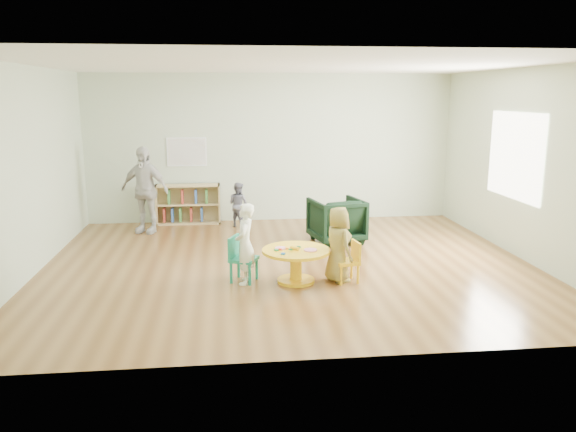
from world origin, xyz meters
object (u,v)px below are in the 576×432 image
object	(u,v)px
kid_chair_right	(350,260)
child_right	(338,245)
toddler	(238,205)
adult_caretaker	(144,190)
kid_chair_left	(241,257)
bookshelf	(188,204)
child_left	(245,244)
activity_table	(296,259)
armchair	(336,220)

from	to	relation	value
kid_chair_right	child_right	size ratio (longest dim) A/B	0.54
toddler	adult_caretaker	xyz separation A→B (m)	(-1.65, -0.27, 0.35)
kid_chair_left	bookshelf	world-z (taller)	bookshelf
child_left	child_right	distance (m)	1.21
activity_table	adult_caretaker	size ratio (longest dim) A/B	0.58
bookshelf	armchair	bearing A→B (deg)	-33.59
toddler	kid_chair_left	bearing A→B (deg)	129.64
activity_table	adult_caretaker	distance (m)	3.82
child_left	kid_chair_right	bearing A→B (deg)	97.46
toddler	adult_caretaker	size ratio (longest dim) A/B	0.54
kid_chair_right	child_right	distance (m)	0.26
kid_chair_right	toddler	bearing A→B (deg)	13.96
child_right	toddler	world-z (taller)	child_right
armchair	adult_caretaker	distance (m)	3.43
armchair	kid_chair_right	bearing A→B (deg)	71.20
activity_table	bookshelf	size ratio (longest dim) A/B	0.74
child_left	toddler	bearing A→B (deg)	-168.50
kid_chair_left	child_left	distance (m)	0.23
kid_chair_right	bookshelf	distance (m)	4.37
kid_chair_right	armchair	size ratio (longest dim) A/B	0.67
kid_chair_left	child_left	world-z (taller)	child_left
kid_chair_right	toddler	world-z (taller)	toddler
adult_caretaker	child_right	bearing A→B (deg)	-24.74
bookshelf	armchair	distance (m)	3.05
bookshelf	adult_caretaker	bearing A→B (deg)	-137.14
kid_chair_right	toddler	distance (m)	3.61
kid_chair_left	child_right	world-z (taller)	child_right
activity_table	toddler	world-z (taller)	toddler
kid_chair_left	child_right	xyz separation A→B (m)	(1.27, -0.15, 0.17)
kid_chair_right	adult_caretaker	distance (m)	4.32
child_left	toddler	distance (m)	3.25
activity_table	kid_chair_right	bearing A→B (deg)	-5.43
bookshelf	child_left	size ratio (longest dim) A/B	1.14
bookshelf	child_left	xyz separation A→B (m)	(0.96, -3.62, 0.16)
kid_chair_right	child_left	size ratio (longest dim) A/B	0.51
child_right	toddler	size ratio (longest dim) A/B	1.21
bookshelf	kid_chair_right	bearing A→B (deg)	-57.99
child_right	child_left	bearing A→B (deg)	66.34
bookshelf	toddler	bearing A→B (deg)	-21.36
activity_table	kid_chair_right	distance (m)	0.70
activity_table	toddler	bearing A→B (deg)	101.55
activity_table	child_left	bearing A→B (deg)	177.74
kid_chair_left	bookshelf	size ratio (longest dim) A/B	0.50
toddler	child_right	bearing A→B (deg)	150.75
toddler	bookshelf	bearing A→B (deg)	19.17
kid_chair_left	kid_chair_right	bearing A→B (deg)	106.25
activity_table	toddler	xyz separation A→B (m)	(-0.67, 3.27, 0.11)
bookshelf	child_right	xyz separation A→B (m)	(2.17, -3.68, 0.13)
toddler	activity_table	bearing A→B (deg)	142.07
kid_chair_left	child_right	size ratio (longest dim) A/B	0.61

